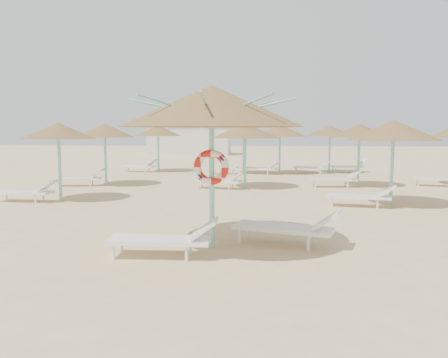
{
  "coord_description": "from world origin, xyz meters",
  "views": [
    {
      "loc": [
        1.03,
        -8.97,
        2.38
      ],
      "look_at": [
        0.24,
        0.73,
        1.3
      ],
      "focal_mm": 35.0,
      "sensor_mm": 36.0,
      "label": 1
    }
  ],
  "objects": [
    {
      "name": "ground",
      "position": [
        0.0,
        0.0,
        0.0
      ],
      "size": [
        120.0,
        120.0,
        0.0
      ],
      "primitive_type": "plane",
      "color": "#D8BA83",
      "rests_on": "ground"
    },
    {
      "name": "main_palapa",
      "position": [
        0.08,
        -0.28,
        2.85
      ],
      "size": [
        3.65,
        3.65,
        3.27
      ],
      "color": "#7CD7C0",
      "rests_on": "ground"
    },
    {
      "name": "lounger_main_a",
      "position": [
        -0.7,
        -1.04,
        0.36
      ],
      "size": [
        2.07,
        0.66,
        0.75
      ],
      "rotation": [
        0.0,
        0.0,
        0.02
      ],
      "color": "white",
      "rests_on": "ground"
    },
    {
      "name": "lounger_main_b",
      "position": [
        1.68,
        0.02,
        0.38
      ],
      "size": [
        2.31,
        1.32,
        0.8
      ],
      "rotation": [
        0.0,
        0.0,
        -0.32
      ],
      "color": "white",
      "rests_on": "ground"
    },
    {
      "name": "palapa_field",
      "position": [
        2.33,
        10.89,
        2.32
      ],
      "size": [
        19.87,
        13.76,
        2.73
      ],
      "color": "#7CD7C0",
      "rests_on": "ground"
    },
    {
      "name": "service_hut",
      "position": [
        -6.0,
        35.0,
        1.64
      ],
      "size": [
        8.4,
        4.4,
        3.25
      ],
      "color": "silver",
      "rests_on": "ground"
    }
  ]
}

